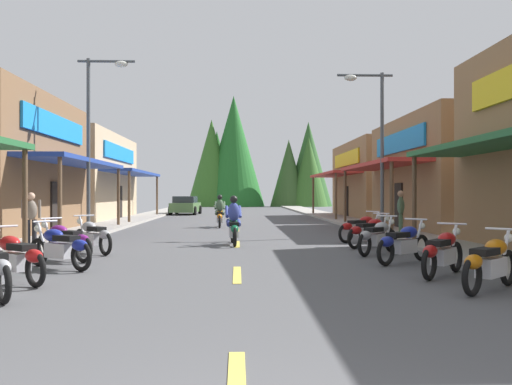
% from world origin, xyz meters
% --- Properties ---
extents(ground, '(10.36, 82.47, 0.10)m').
position_xyz_m(ground, '(0.00, 26.24, -0.05)').
color(ground, '#4C4C4F').
extents(sidewalk_left, '(2.15, 82.47, 0.12)m').
position_xyz_m(sidewalk_left, '(-6.26, 26.24, 0.06)').
color(sidewalk_left, '#9E9991').
rests_on(sidewalk_left, ground).
extents(sidewalk_right, '(2.15, 82.47, 0.12)m').
position_xyz_m(sidewalk_right, '(6.26, 26.24, 0.06)').
color(sidewalk_right, '#9E9991').
rests_on(sidewalk_right, ground).
extents(centerline_dashes, '(0.16, 58.67, 0.01)m').
position_xyz_m(centerline_dashes, '(0.00, 31.38, 0.01)').
color(centerline_dashes, '#E0C64C').
rests_on(centerline_dashes, ground).
extents(storefront_left_far, '(10.43, 12.20, 5.27)m').
position_xyz_m(storefront_left_far, '(-11.61, 33.18, 2.64)').
color(storefront_left_far, tan).
rests_on(storefront_left_far, ground).
extents(storefront_right_middle, '(9.58, 10.63, 5.06)m').
position_xyz_m(storefront_right_middle, '(11.18, 22.99, 2.53)').
color(storefront_right_middle, olive).
rests_on(storefront_right_middle, ground).
extents(storefront_right_far, '(9.71, 11.53, 5.02)m').
position_xyz_m(storefront_right_far, '(11.25, 35.42, 2.52)').
color(storefront_right_far, olive).
rests_on(storefront_right_far, ground).
extents(streetlamp_left, '(2.14, 0.30, 6.70)m').
position_xyz_m(streetlamp_left, '(-5.27, 18.98, 4.32)').
color(streetlamp_left, '#474C51').
rests_on(streetlamp_left, ground).
extents(streetlamp_right, '(2.14, 0.30, 6.28)m').
position_xyz_m(streetlamp_right, '(5.26, 19.20, 4.09)').
color(streetlamp_right, '#474C51').
rests_on(streetlamp_right, ground).
extents(motorcycle_parked_right_0, '(1.61, 1.56, 1.04)m').
position_xyz_m(motorcycle_parked_right_0, '(4.25, 6.78, 0.49)').
color(motorcycle_parked_right_0, black).
rests_on(motorcycle_parked_right_0, ground).
extents(motorcycle_parked_right_1, '(1.44, 1.71, 1.04)m').
position_xyz_m(motorcycle_parked_right_1, '(4.06, 8.48, 0.49)').
color(motorcycle_parked_right_1, black).
rests_on(motorcycle_parked_right_1, ground).
extents(motorcycle_parked_right_2, '(1.68, 1.48, 1.04)m').
position_xyz_m(motorcycle_parked_right_2, '(3.89, 10.58, 0.49)').
color(motorcycle_parked_right_2, black).
rests_on(motorcycle_parked_right_2, ground).
extents(motorcycle_parked_right_3, '(1.49, 1.67, 1.04)m').
position_xyz_m(motorcycle_parked_right_3, '(3.77, 12.53, 0.49)').
color(motorcycle_parked_right_3, black).
rests_on(motorcycle_parked_right_3, ground).
extents(motorcycle_parked_right_4, '(1.74, 1.40, 1.04)m').
position_xyz_m(motorcycle_parked_right_4, '(4.03, 14.49, 0.49)').
color(motorcycle_parked_right_4, black).
rests_on(motorcycle_parked_right_4, ground).
extents(motorcycle_parked_right_5, '(1.85, 1.25, 1.04)m').
position_xyz_m(motorcycle_parked_right_5, '(4.17, 16.39, 0.49)').
color(motorcycle_parked_right_5, black).
rests_on(motorcycle_parked_right_5, ground).
extents(motorcycle_parked_left_1, '(1.64, 1.53, 1.04)m').
position_xyz_m(motorcycle_parked_left_1, '(-4.03, 7.86, 0.49)').
color(motorcycle_parked_left_1, black).
rests_on(motorcycle_parked_left_1, ground).
extents(motorcycle_parked_left_2, '(1.76, 1.37, 1.04)m').
position_xyz_m(motorcycle_parked_left_2, '(-3.84, 9.85, 0.49)').
color(motorcycle_parked_left_2, black).
rests_on(motorcycle_parked_left_2, ground).
extents(motorcycle_parked_left_3, '(1.76, 1.38, 1.04)m').
position_xyz_m(motorcycle_parked_left_3, '(-4.20, 11.38, 0.49)').
color(motorcycle_parked_left_3, black).
rests_on(motorcycle_parked_left_3, ground).
extents(motorcycle_parked_left_4, '(1.46, 1.70, 1.04)m').
position_xyz_m(motorcycle_parked_left_4, '(-3.93, 13.04, 0.49)').
color(motorcycle_parked_left_4, black).
rests_on(motorcycle_parked_left_4, ground).
extents(rider_cruising_lead, '(0.60, 2.14, 1.57)m').
position_xyz_m(rider_cruising_lead, '(-0.11, 15.49, 0.66)').
color(rider_cruising_lead, black).
rests_on(rider_cruising_lead, ground).
extents(rider_cruising_trailing, '(0.60, 2.14, 1.57)m').
position_xyz_m(rider_cruising_trailing, '(-0.84, 24.87, 0.66)').
color(rider_cruising_trailing, black).
rests_on(rider_cruising_trailing, ground).
extents(pedestrian_browsing, '(0.53, 0.38, 1.66)m').
position_xyz_m(pedestrian_browsing, '(-6.29, 15.01, 0.96)').
color(pedestrian_browsing, black).
rests_on(pedestrian_browsing, ground).
extents(pedestrian_waiting, '(0.37, 0.54, 1.74)m').
position_xyz_m(pedestrian_waiting, '(5.86, 17.66, 1.01)').
color(pedestrian_waiting, '#3F593F').
rests_on(pedestrian_waiting, ground).
extents(parked_car_curbside, '(2.30, 4.41, 1.40)m').
position_xyz_m(parked_car_curbside, '(-3.98, 41.52, 0.69)').
color(parked_car_curbside, '#4C723F').
rests_on(parked_car_curbside, ground).
extents(treeline_backdrop, '(18.00, 8.07, 13.78)m').
position_xyz_m(treeline_backdrop, '(1.69, 68.58, 5.64)').
color(treeline_backdrop, '#285423').
rests_on(treeline_backdrop, ground).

